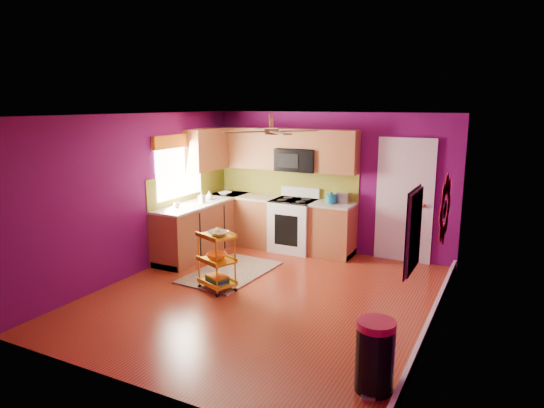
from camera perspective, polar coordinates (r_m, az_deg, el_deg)
The scene contains 18 objects.
ground at distance 6.90m, azimuth -0.85°, elevation -10.80°, with size 5.00×5.00×0.00m, color maroon.
room_envelope at distance 6.44m, azimuth -0.69°, elevation 2.70°, with size 4.54×5.04×2.52m.
lower_cabinets at distance 8.90m, azimuth -3.05°, elevation -2.65°, with size 2.81×2.31×0.94m.
electric_range at distance 8.84m, azimuth 2.58°, elevation -2.42°, with size 0.76×0.66×1.13m.
upper_cabinetry at distance 8.91m, azimuth -1.42°, elevation 6.31°, with size 2.80×2.30×1.26m.
left_window at distance 8.52m, azimuth -10.87°, elevation 5.42°, with size 0.08×1.35×1.08m.
panel_door at distance 8.42m, azimuth 15.32°, elevation 0.23°, with size 0.95×0.11×2.15m.
right_wall_art at distance 5.48m, azimuth 18.40°, elevation -1.55°, with size 0.04×2.74×1.04m.
ceiling_fan at distance 6.56m, azimuth -0.09°, elevation 8.64°, with size 1.01×1.01×0.26m.
shag_rug at distance 7.81m, azimuth -4.90°, elevation -8.01°, with size 1.00×1.64×0.02m, color black.
rolling_cart at distance 7.00m, azimuth -6.49°, elevation -6.41°, with size 0.61×0.54×0.92m.
trash_can at distance 4.81m, azimuth 12.01°, elevation -17.08°, with size 0.47×0.47×0.70m.
teal_kettle at distance 8.46m, azimuth 6.94°, elevation 0.61°, with size 0.18×0.18×0.21m.
toaster at distance 8.55m, azimuth 8.33°, elevation 0.74°, with size 0.22×0.15×0.18m, color beige.
soap_bottle_a at distance 8.52m, azimuth -8.30°, elevation 0.78°, with size 0.09×0.09×0.20m, color #EA3F72.
soap_bottle_b at distance 8.80m, azimuth -7.40°, elevation 1.01°, with size 0.12×0.12×0.16m, color white.
counter_dish at distance 9.24m, azimuth -5.53°, elevation 1.25°, with size 0.24×0.24×0.06m, color white.
counter_cup at distance 8.23m, azimuth -11.16°, elevation -0.11°, with size 0.11×0.11×0.09m, color white.
Camera 1 is at (2.99, -5.63, 2.65)m, focal length 32.00 mm.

